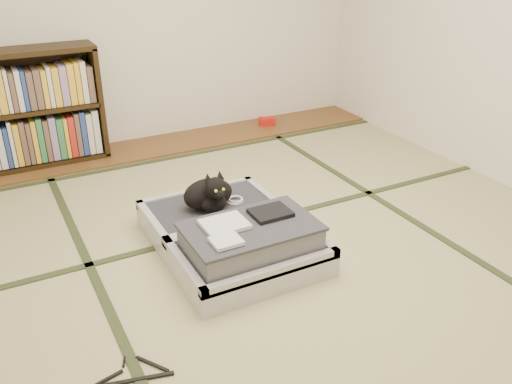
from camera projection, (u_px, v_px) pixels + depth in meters
name	position (u px, v px, depth m)	size (l,w,h in m)	color
floor	(276.00, 255.00, 3.19)	(4.50, 4.50, 0.00)	tan
wood_strip	(164.00, 145.00, 4.77)	(4.00, 0.50, 0.02)	brown
red_item	(267.00, 121.00, 5.22)	(0.15, 0.09, 0.07)	red
tatami_borders	(239.00, 218.00, 3.58)	(4.00, 4.50, 0.01)	#2D381E
bookcase	(11.00, 114.00, 4.15)	(1.36, 0.31, 0.92)	black
suitcase	(234.00, 236.00, 3.16)	(0.81, 1.08, 0.32)	silver
cat	(210.00, 194.00, 3.32)	(0.36, 0.36, 0.29)	black
cable_coil	(235.00, 200.00, 3.46)	(0.11, 0.11, 0.03)	white
hanger	(130.00, 376.00, 2.31)	(0.37, 0.20, 0.01)	black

